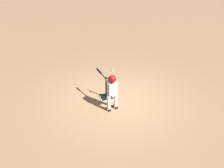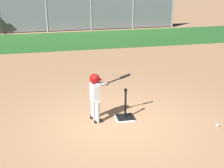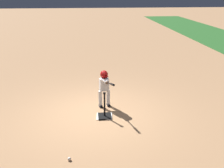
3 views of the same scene
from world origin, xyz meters
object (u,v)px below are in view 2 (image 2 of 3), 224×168
object	(u,v)px
batting_tee	(125,114)
batter_child	(96,91)
baseball	(218,125)
bleachers_far_left	(102,19)

from	to	relation	value
batting_tee	batter_child	xyz separation A→B (m)	(-0.68, 0.05, 0.62)
baseball	batting_tee	bearing A→B (deg)	155.44
batter_child	baseball	world-z (taller)	batter_child
batter_child	batting_tee	bearing A→B (deg)	-4.01
bleachers_far_left	baseball	bearing A→B (deg)	-90.06
batter_child	bleachers_far_left	size ratio (longest dim) A/B	0.33
batter_child	baseball	distance (m)	2.87
batter_child	baseball	size ratio (longest dim) A/B	15.64
batting_tee	baseball	xyz separation A→B (m)	(1.94, -0.89, -0.08)
bleachers_far_left	batter_child	bearing A→B (deg)	-101.39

